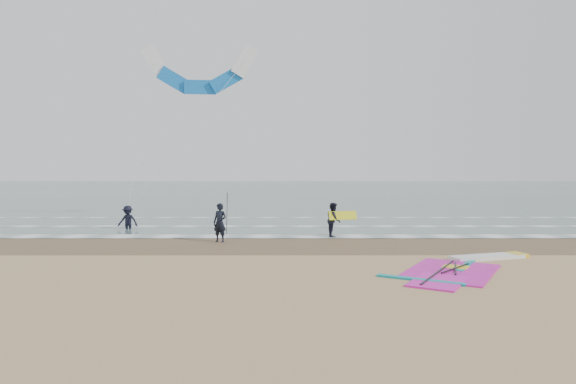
{
  "coord_description": "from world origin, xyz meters",
  "views": [
    {
      "loc": [
        -0.94,
        -14.76,
        3.24
      ],
      "look_at": [
        -0.92,
        5.0,
        2.2
      ],
      "focal_mm": 32.0,
      "sensor_mm": 36.0,
      "label": 1
    }
  ],
  "objects_px": {
    "person_wading": "(128,214)",
    "windsurf_rig": "(463,267)",
    "person_standing": "(220,223)",
    "surf_kite": "(200,74)",
    "person_walking": "(334,220)"
  },
  "relations": [
    {
      "from": "windsurf_rig",
      "to": "person_walking",
      "type": "bearing_deg",
      "value": 116.33
    },
    {
      "from": "person_walking",
      "to": "person_wading",
      "type": "relative_size",
      "value": 1.0
    },
    {
      "from": "surf_kite",
      "to": "person_walking",
      "type": "bearing_deg",
      "value": -45.78
    },
    {
      "from": "windsurf_rig",
      "to": "person_standing",
      "type": "xyz_separation_m",
      "value": [
        -8.37,
        5.48,
        0.78
      ]
    },
    {
      "from": "person_wading",
      "to": "surf_kite",
      "type": "relative_size",
      "value": 0.17
    },
    {
      "from": "person_wading",
      "to": "windsurf_rig",
      "type": "bearing_deg",
      "value": -31.08
    },
    {
      "from": "person_standing",
      "to": "person_wading",
      "type": "relative_size",
      "value": 1.06
    },
    {
      "from": "person_standing",
      "to": "person_walking",
      "type": "height_order",
      "value": "person_standing"
    },
    {
      "from": "windsurf_rig",
      "to": "surf_kite",
      "type": "relative_size",
      "value": 0.63
    },
    {
      "from": "windsurf_rig",
      "to": "person_standing",
      "type": "relative_size",
      "value": 3.56
    },
    {
      "from": "person_wading",
      "to": "surf_kite",
      "type": "bearing_deg",
      "value": 62.44
    },
    {
      "from": "windsurf_rig",
      "to": "person_walking",
      "type": "relative_size",
      "value": 3.76
    },
    {
      "from": "person_standing",
      "to": "surf_kite",
      "type": "relative_size",
      "value": 0.18
    },
    {
      "from": "windsurf_rig",
      "to": "person_wading",
      "type": "xyz_separation_m",
      "value": [
        -13.57,
        9.76,
        0.74
      ]
    },
    {
      "from": "person_wading",
      "to": "surf_kite",
      "type": "height_order",
      "value": "surf_kite"
    }
  ]
}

